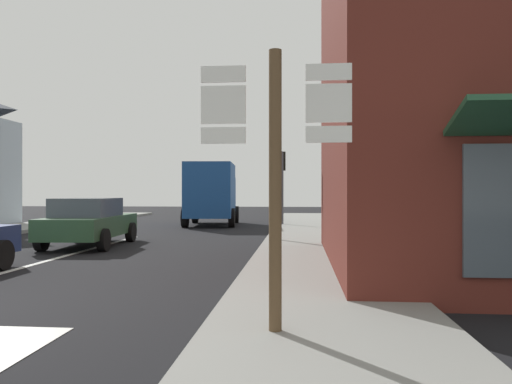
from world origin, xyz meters
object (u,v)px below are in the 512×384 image
delivery_truck (212,192)px  traffic_light_far_right (282,171)px  route_sign_post (275,168)px  sedan_far (89,221)px  traffic_light_near_right (274,157)px

delivery_truck → traffic_light_far_right: 3.76m
route_sign_post → traffic_light_far_right: (-0.54, 18.06, 0.75)m
sedan_far → delivery_truck: (2.03, 9.72, 0.89)m
traffic_light_far_right → traffic_light_near_right: size_ratio=0.95×
sedan_far → delivery_truck: size_ratio=0.84×
sedan_far → delivery_truck: delivery_truck is taller
sedan_far → route_sign_post: 11.00m
traffic_light_near_right → traffic_light_far_right: bearing=90.0°
route_sign_post → sedan_far: bearing=124.0°
route_sign_post → traffic_light_far_right: traffic_light_far_right is taller
traffic_light_far_right → traffic_light_near_right: (-0.00, -7.54, 0.14)m
route_sign_post → traffic_light_near_right: size_ratio=0.85×
route_sign_post → delivery_truck: bearing=102.3°
sedan_far → delivery_truck: 9.97m
delivery_truck → route_sign_post: route_sign_post is taller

